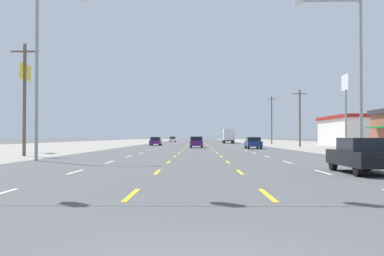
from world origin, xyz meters
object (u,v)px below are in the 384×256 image
object	(u,v)px
hatchback_far_left_farther	(173,139)
sedan_far_right_nearest	(363,155)
sedan_far_right_near	(253,143)
streetlight_right_row_0	(354,66)
pole_sign_right_row_1	(346,92)
pole_sign_left_row_1	(25,85)
hatchback_center_turn_mid	(196,142)
sedan_far_left_midfar	(156,141)
box_truck_far_right_far	(228,135)
streetlight_left_row_0	(41,66)

from	to	relation	value
hatchback_far_left_farther	sedan_far_right_nearest	bearing A→B (deg)	-82.84
sedan_far_right_near	streetlight_right_row_0	world-z (taller)	streetlight_right_row_0
pole_sign_right_row_1	pole_sign_left_row_1	bearing A→B (deg)	-169.84
hatchback_center_turn_mid	pole_sign_right_row_1	xyz separation A→B (m)	(16.76, -10.61, 5.78)
sedan_far_right_nearest	sedan_far_right_near	size ratio (longest dim) A/B	1.00
pole_sign_left_row_1	hatchback_center_turn_mid	bearing A→B (deg)	44.40
hatchback_center_turn_mid	hatchback_far_left_farther	size ratio (longest dim) A/B	1.00
sedan_far_left_midfar	streetlight_right_row_0	distance (m)	52.67
sedan_far_right_nearest	pole_sign_left_row_1	bearing A→B (deg)	132.81
pole_sign_left_row_1	sedan_far_left_midfar	bearing A→B (deg)	73.35
sedan_far_right_nearest	hatchback_center_turn_mid	distance (m)	43.07
sedan_far_left_midfar	hatchback_center_turn_mid	bearing A→B (deg)	-66.87
streetlight_right_row_0	pole_sign_left_row_1	bearing A→B (deg)	148.73
sedan_far_right_nearest	box_truck_far_right_far	distance (m)	84.25
sedan_far_right_nearest	streetlight_right_row_0	distance (m)	11.22
sedan_far_left_midfar	streetlight_right_row_0	size ratio (longest dim) A/B	0.44
sedan_far_right_nearest	sedan_far_left_midfar	bearing A→B (deg)	103.34
sedan_far_right_nearest	pole_sign_left_row_1	world-z (taller)	pole_sign_left_row_1
hatchback_far_left_farther	pole_sign_right_row_1	xyz separation A→B (m)	(23.74, -78.91, 5.78)
hatchback_center_turn_mid	streetlight_right_row_0	bearing A→B (deg)	-73.30
sedan_far_right_nearest	streetlight_right_row_0	size ratio (longest dim) A/B	0.44
sedan_far_right_nearest	streetlight_right_row_0	world-z (taller)	streetlight_right_row_0
hatchback_center_turn_mid	sedan_far_right_near	bearing A→B (deg)	-32.47
sedan_far_left_midfar	pole_sign_left_row_1	bearing A→B (deg)	-106.65
sedan_far_right_nearest	streetlight_left_row_0	xyz separation A→B (m)	(-16.63, 9.50, 5.18)
sedan_far_right_near	streetlight_left_row_0	bearing A→B (deg)	-120.58
hatchback_center_turn_mid	sedan_far_left_midfar	size ratio (longest dim) A/B	0.87
streetlight_right_row_0	box_truck_far_right_far	bearing A→B (deg)	92.07
box_truck_far_right_far	streetlight_left_row_0	bearing A→B (deg)	-102.74
hatchback_center_turn_mid	pole_sign_right_row_1	distance (m)	20.66
sedan_far_right_nearest	box_truck_far_right_far	bearing A→B (deg)	89.81
streetlight_right_row_0	streetlight_left_row_0	bearing A→B (deg)	180.00
pole_sign_right_row_1	sedan_far_right_nearest	bearing A→B (deg)	-107.12
pole_sign_right_row_1	streetlight_left_row_0	bearing A→B (deg)	-139.75
sedan_far_right_near	pole_sign_left_row_1	xyz separation A→B (m)	(-24.15, -12.12, 5.94)
sedan_far_right_near	hatchback_far_left_farther	bearing A→B (deg)	100.96
sedan_far_right_near	box_truck_far_right_far	xyz separation A→B (m)	(0.08, 46.27, 1.08)
box_truck_far_right_far	pole_sign_left_row_1	bearing A→B (deg)	-112.53
box_truck_far_right_far	pole_sign_left_row_1	distance (m)	63.41
sedan_far_right_nearest	streetlight_right_row_0	xyz separation A→B (m)	(2.97, 9.50, 5.17)
hatchback_center_turn_mid	pole_sign_right_row_1	size ratio (longest dim) A/B	0.46
box_truck_far_right_far	hatchback_far_left_farther	xyz separation A→B (m)	(-14.19, 26.56, -1.05)
hatchback_far_left_farther	pole_sign_left_row_1	xyz separation A→B (m)	(-10.04, -84.96, 5.91)
hatchback_far_left_farther	pole_sign_left_row_1	world-z (taller)	pole_sign_left_row_1
pole_sign_left_row_1	streetlight_right_row_0	bearing A→B (deg)	-31.27
pole_sign_right_row_1	streetlight_right_row_0	bearing A→B (deg)	-107.02
sedan_far_left_midfar	streetlight_left_row_0	world-z (taller)	streetlight_left_row_0
pole_sign_right_row_1	sedan_far_right_near	bearing A→B (deg)	147.76
sedan_far_right_nearest	streetlight_right_row_0	bearing A→B (deg)	72.63
sedan_far_right_near	box_truck_far_right_far	size ratio (longest dim) A/B	0.62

